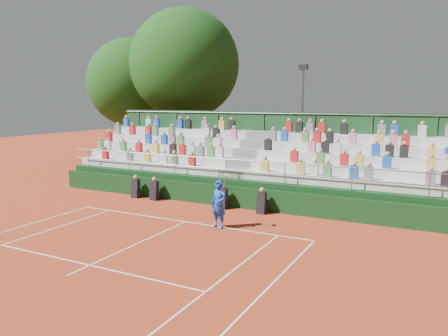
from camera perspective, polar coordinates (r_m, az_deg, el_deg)
The scene contains 8 objects.
ground at distance 18.45m, azimuth -5.04°, elevation -7.02°, with size 90.00×90.00×0.00m, color #A93B1C.
courtside_wall at distance 21.01m, azimuth -0.38°, elevation -3.62°, with size 20.00×0.15×1.00m, color black.
line_officials at distance 21.33m, azimuth -4.37°, elevation -3.52°, with size 7.49×0.40×1.19m.
grandstand at distance 23.76m, azimuth 3.28°, elevation -0.75°, with size 20.00×5.20×4.40m.
tennis_player at distance 17.31m, azimuth -0.68°, elevation -4.74°, with size 0.92×0.59×2.22m.
tree_west at distance 35.45m, azimuth -12.04°, elevation 10.85°, with size 6.78×6.78×9.81m.
tree_east at distance 32.78m, azimuth -5.19°, elevation 13.32°, with size 7.99×7.99×11.63m.
floodlight_mast at distance 30.29m, azimuth 10.18°, elevation 7.42°, with size 0.60×0.25×7.40m.
Camera 1 is at (9.56, -14.96, 5.02)m, focal length 35.00 mm.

